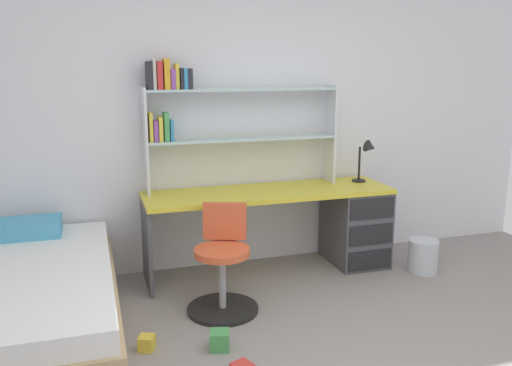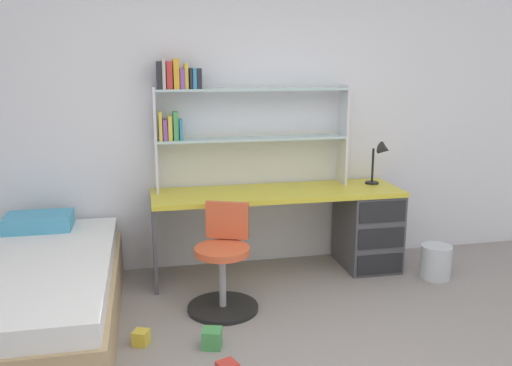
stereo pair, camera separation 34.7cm
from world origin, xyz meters
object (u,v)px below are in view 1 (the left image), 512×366
object	(u,v)px
bookshelf_hutch	(214,111)
toy_block_green_4	(220,340)
waste_bin	(423,256)
bed_platform	(19,307)
desk	(329,220)
swivel_chair	(223,271)
toy_block_yellow_3	(147,343)
desk_lamp	(368,154)

from	to	relation	value
bookshelf_hutch	toy_block_green_4	world-z (taller)	bookshelf_hutch
bookshelf_hutch	toy_block_green_4	xyz separation A→B (m)	(-0.28, -1.31, -1.32)
bookshelf_hutch	waste_bin	size ratio (longest dim) A/B	5.79
bed_platform	waste_bin	distance (m)	3.20
bookshelf_hutch	desk	bearing A→B (deg)	-10.40
swivel_chair	toy_block_yellow_3	xyz separation A→B (m)	(-0.60, -0.41, -0.25)
desk_lamp	toy_block_yellow_3	world-z (taller)	desk_lamp
desk	bed_platform	size ratio (longest dim) A/B	1.05
toy_block_yellow_3	desk_lamp	bearing A→B (deg)	26.79
bed_platform	toy_block_yellow_3	xyz separation A→B (m)	(0.76, -0.32, -0.20)
desk_lamp	bed_platform	size ratio (longest dim) A/B	0.19
swivel_chair	toy_block_green_4	size ratio (longest dim) A/B	6.40
desk_lamp	toy_block_green_4	bearing A→B (deg)	-144.39
swivel_chair	bed_platform	world-z (taller)	swivel_chair
bookshelf_hutch	swivel_chair	distance (m)	1.34
bookshelf_hutch	toy_block_yellow_3	distance (m)	1.93
toy_block_yellow_3	waste_bin	bearing A→B (deg)	14.11
waste_bin	swivel_chair	bearing A→B (deg)	-173.86
toy_block_green_4	swivel_chair	bearing A→B (deg)	73.76
desk	waste_bin	bearing A→B (deg)	-29.10
desk	toy_block_yellow_3	size ratio (longest dim) A/B	22.25
bookshelf_hutch	desk_lamp	world-z (taller)	bookshelf_hutch
bed_platform	toy_block_yellow_3	bearing A→B (deg)	-23.01
toy_block_yellow_3	toy_block_green_4	distance (m)	0.46
swivel_chair	toy_block_green_4	distance (m)	0.61
desk	desk_lamp	bearing A→B (deg)	8.06
bookshelf_hutch	toy_block_yellow_3	bearing A→B (deg)	-121.48
toy_block_yellow_3	bookshelf_hutch	bearing A→B (deg)	58.52
desk	desk_lamp	xyz separation A→B (m)	(0.38, 0.05, 0.56)
bed_platform	toy_block_green_4	size ratio (longest dim) A/B	16.54
desk	swivel_chair	bearing A→B (deg)	-152.08
desk_lamp	desk	bearing A→B (deg)	-171.94
toy_block_yellow_3	desk	bearing A→B (deg)	30.36
toy_block_green_4	bed_platform	bearing A→B (deg)	159.49
swivel_chair	toy_block_yellow_3	bearing A→B (deg)	-145.40
toy_block_yellow_3	toy_block_green_4	size ratio (longest dim) A/B	0.78
swivel_chair	waste_bin	distance (m)	1.85
bed_platform	toy_block_green_4	bearing A→B (deg)	-20.51
desk	swivel_chair	xyz separation A→B (m)	(-1.12, -0.59, -0.12)
desk	swivel_chair	size ratio (longest dim) A/B	2.71
bed_platform	desk_lamp	bearing A→B (deg)	14.45
bed_platform	waste_bin	world-z (taller)	bed_platform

